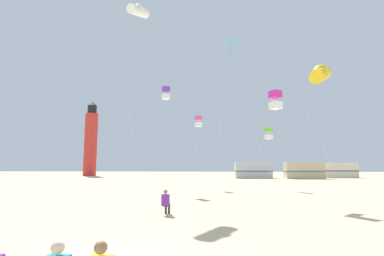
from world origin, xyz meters
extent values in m
sphere|color=beige|center=(0.40, -2.16, 1.06)|extent=(0.20, 0.20, 0.20)
sphere|color=#9E704C|center=(1.03, -2.12, 1.06)|extent=(0.20, 0.20, 0.20)
cube|color=#722D99|center=(0.51, 7.03, 0.68)|extent=(0.37, 0.26, 0.52)
sphere|color=#9E704C|center=(0.51, 7.03, 1.06)|extent=(0.20, 0.20, 0.20)
cylinder|color=#2D2D38|center=(0.61, 7.20, 0.44)|extent=(0.17, 0.37, 0.13)
cylinder|color=#2D2D38|center=(0.63, 7.36, 0.21)|extent=(0.11, 0.11, 0.42)
cylinder|color=#2D2D38|center=(0.45, 7.22, 0.44)|extent=(0.17, 0.37, 0.13)
cylinder|color=#2D2D38|center=(0.47, 7.38, 0.21)|extent=(0.11, 0.11, 0.42)
cylinder|color=silver|center=(5.41, 10.13, 3.14)|extent=(2.25, 2.38, 6.28)
cube|color=#D826A5|center=(6.59, 11.24, 6.62)|extent=(0.82, 0.82, 0.44)
cube|color=white|center=(6.59, 11.24, 5.92)|extent=(0.82, 0.82, 0.44)
cylinder|color=silver|center=(7.62, 7.19, 3.45)|extent=(2.29, 1.36, 6.90)
cylinder|color=yellow|center=(8.30, 8.33, 6.90)|extent=(1.87, 2.50, 1.48)
sphere|color=yellow|center=(8.30, 8.33, 7.05)|extent=(0.76, 0.76, 0.76)
cylinder|color=silver|center=(-2.93, 11.69, 6.74)|extent=(2.72, 0.63, 13.48)
cylinder|color=white|center=(-2.62, 13.04, 13.48)|extent=(1.24, 2.59, 1.48)
sphere|color=white|center=(-2.62, 13.04, 13.63)|extent=(0.76, 0.76, 0.76)
cylinder|color=silver|center=(1.18, 22.38, 3.43)|extent=(1.86, 0.15, 6.86)
cube|color=#E54C8C|center=(1.25, 23.30, 7.21)|extent=(0.82, 0.82, 0.44)
cube|color=white|center=(1.25, 23.30, 6.51)|extent=(0.82, 0.82, 0.44)
cylinder|color=silver|center=(-2.08, 18.57, 4.44)|extent=(1.19, 1.10, 8.89)
cube|color=purple|center=(-1.54, 19.16, 9.24)|extent=(0.82, 0.82, 0.44)
cube|color=white|center=(-1.54, 19.16, 8.54)|extent=(0.82, 0.82, 0.44)
cylinder|color=silver|center=(7.60, 21.56, 2.69)|extent=(1.10, 1.19, 5.39)
cube|color=#72D12D|center=(8.19, 22.11, 5.74)|extent=(0.82, 0.82, 0.44)
cube|color=white|center=(8.19, 22.11, 5.04)|extent=(0.82, 0.82, 0.44)
cylinder|color=silver|center=(3.12, 15.61, 6.23)|extent=(1.64, 2.23, 12.46)
cube|color=#1EB2D1|center=(4.22, 16.42, 12.46)|extent=(1.22, 1.22, 0.40)
cylinder|color=#1EB2D1|center=(4.22, 16.42, 11.81)|extent=(0.04, 0.04, 1.10)
cylinder|color=red|center=(-24.71, 56.54, 7.00)|extent=(2.80, 2.80, 14.00)
cylinder|color=black|center=(-24.71, 56.54, 14.90)|extent=(2.00, 2.00, 1.80)
cone|color=black|center=(-24.71, 56.54, 16.30)|extent=(2.20, 2.20, 1.00)
cube|color=#B7BABF|center=(9.88, 46.01, 1.40)|extent=(6.44, 2.42, 2.80)
cube|color=#4C608C|center=(9.88, 46.01, 1.26)|extent=(6.48, 2.46, 0.24)
cube|color=#C6B28C|center=(18.37, 44.97, 1.40)|extent=(6.44, 2.41, 2.80)
cube|color=#4C608C|center=(18.37, 44.97, 1.26)|extent=(6.48, 2.46, 0.24)
cube|color=beige|center=(26.20, 50.00, 1.40)|extent=(6.48, 2.55, 2.80)
cube|color=#4C608C|center=(26.20, 50.00, 1.26)|extent=(6.53, 2.59, 0.24)
camera|label=1|loc=(2.70, -6.46, 2.26)|focal=26.97mm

